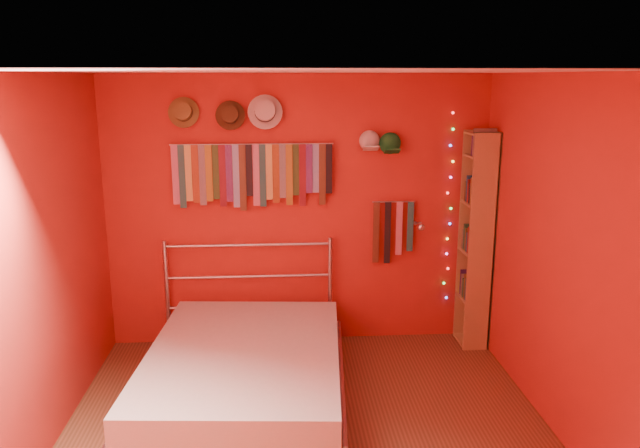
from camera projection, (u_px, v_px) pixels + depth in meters
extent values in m
plane|color=brown|center=(308.00, 440.00, 4.34)|extent=(3.50, 3.50, 0.00)
cube|color=#A4211A|center=(298.00, 212.00, 5.75)|extent=(3.50, 0.02, 2.50)
cube|color=#A4211A|center=(569.00, 264.00, 4.17)|extent=(0.02, 3.50, 2.50)
cube|color=#A4211A|center=(31.00, 275.00, 3.93)|extent=(0.02, 3.50, 2.50)
cube|color=white|center=(307.00, 71.00, 3.76)|extent=(3.50, 3.50, 0.02)
cylinder|color=#B9B9BE|center=(252.00, 144.00, 5.53)|extent=(1.45, 0.01, 0.01)
cube|color=#B75B91|center=(175.00, 175.00, 5.53)|extent=(0.06, 0.01, 0.53)
cube|color=#1A5D54|center=(182.00, 177.00, 5.54)|extent=(0.06, 0.01, 0.57)
cube|color=#C7C14F|center=(189.00, 173.00, 5.53)|extent=(0.06, 0.01, 0.50)
cube|color=maroon|center=(196.00, 174.00, 5.54)|extent=(0.06, 0.01, 0.52)
cube|color=navy|center=(202.00, 175.00, 5.54)|extent=(0.06, 0.01, 0.54)
cube|color=olive|center=(209.00, 173.00, 5.54)|extent=(0.06, 0.01, 0.51)
cube|color=#245020|center=(216.00, 172.00, 5.55)|extent=(0.06, 0.01, 0.49)
cube|color=maroon|center=(223.00, 176.00, 5.56)|extent=(0.06, 0.01, 0.56)
cube|color=#3A175D|center=(229.00, 173.00, 5.55)|extent=(0.06, 0.01, 0.51)
cube|color=#7A99DA|center=(236.00, 176.00, 5.57)|extent=(0.06, 0.01, 0.57)
cube|color=#492C18|center=(243.00, 178.00, 5.57)|extent=(0.06, 0.01, 0.60)
cube|color=black|center=(249.00, 171.00, 5.56)|extent=(0.06, 0.01, 0.46)
cube|color=#BD5E80|center=(256.00, 175.00, 5.58)|extent=(0.06, 0.01, 0.56)
cube|color=#175249|center=(263.00, 176.00, 5.58)|extent=(0.06, 0.01, 0.56)
cube|color=#C0B84C|center=(269.00, 172.00, 5.57)|extent=(0.06, 0.01, 0.50)
cube|color=brown|center=(276.00, 174.00, 5.59)|extent=(0.06, 0.01, 0.53)
cube|color=navy|center=(283.00, 171.00, 5.59)|extent=(0.06, 0.01, 0.49)
cube|color=olive|center=(289.00, 175.00, 5.59)|extent=(0.06, 0.01, 0.55)
cube|color=#24481C|center=(296.00, 170.00, 5.60)|extent=(0.06, 0.01, 0.46)
cube|color=maroon|center=(303.00, 175.00, 5.61)|extent=(0.06, 0.01, 0.56)
cube|color=#3C1965|center=(309.00, 169.00, 5.59)|extent=(0.06, 0.01, 0.44)
cube|color=#7A92D9|center=(316.00, 168.00, 5.61)|extent=(0.06, 0.01, 0.44)
cube|color=#472D17|center=(322.00, 175.00, 5.62)|extent=(0.06, 0.01, 0.55)
cube|color=black|center=(329.00, 169.00, 5.60)|extent=(0.06, 0.01, 0.45)
cylinder|color=#B9B9BE|center=(394.00, 202.00, 5.74)|extent=(0.40, 0.01, 0.01)
cube|color=#442116|center=(376.00, 233.00, 5.78)|extent=(0.06, 0.01, 0.58)
cube|color=black|center=(387.00, 233.00, 5.79)|extent=(0.06, 0.01, 0.59)
cube|color=#B3597E|center=(399.00, 229.00, 5.78)|extent=(0.06, 0.01, 0.50)
cube|color=#1B5F5C|center=(410.00, 227.00, 5.79)|extent=(0.06, 0.01, 0.47)
cylinder|color=olive|center=(184.00, 112.00, 5.41)|extent=(0.27, 0.07, 0.27)
cylinder|color=olive|center=(183.00, 111.00, 5.36)|extent=(0.16, 0.13, 0.18)
cylinder|color=#332314|center=(183.00, 112.00, 5.39)|extent=(0.16, 0.05, 0.16)
cylinder|color=#49321A|center=(230.00, 115.00, 5.45)|extent=(0.26, 0.06, 0.26)
cylinder|color=#49321A|center=(230.00, 115.00, 5.40)|extent=(0.15, 0.13, 0.17)
cylinder|color=black|center=(230.00, 115.00, 5.42)|extent=(0.16, 0.05, 0.16)
cylinder|color=beige|center=(265.00, 112.00, 5.46)|extent=(0.31, 0.08, 0.30)
cylinder|color=beige|center=(265.00, 111.00, 5.41)|extent=(0.18, 0.15, 0.20)
cylinder|color=black|center=(265.00, 111.00, 5.43)|extent=(0.19, 0.06, 0.19)
ellipsoid|color=silver|center=(369.00, 141.00, 5.59)|extent=(0.18, 0.14, 0.18)
cube|color=silver|center=(371.00, 148.00, 5.50)|extent=(0.13, 0.10, 0.05)
ellipsoid|color=#1A752B|center=(390.00, 143.00, 5.61)|extent=(0.19, 0.14, 0.19)
cube|color=#1A752B|center=(392.00, 151.00, 5.51)|extent=(0.14, 0.10, 0.06)
sphere|color=#FF3333|center=(453.00, 113.00, 5.59)|extent=(0.02, 0.02, 0.02)
sphere|color=#33FF4C|center=(453.00, 129.00, 5.63)|extent=(0.02, 0.02, 0.02)
sphere|color=#4C66FF|center=(450.00, 145.00, 5.66)|extent=(0.02, 0.02, 0.02)
sphere|color=yellow|center=(453.00, 161.00, 5.70)|extent=(0.02, 0.02, 0.02)
sphere|color=#FF4CCC|center=(451.00, 177.00, 5.73)|extent=(0.02, 0.02, 0.02)
sphere|color=#FF3333|center=(448.00, 193.00, 5.76)|extent=(0.02, 0.02, 0.02)
sphere|color=#33FF4C|center=(451.00, 208.00, 5.80)|extent=(0.02, 0.02, 0.02)
sphere|color=#4C66FF|center=(450.00, 224.00, 5.83)|extent=(0.02, 0.02, 0.02)
sphere|color=yellow|center=(447.00, 239.00, 5.87)|extent=(0.02, 0.02, 0.02)
sphere|color=#FF4CCC|center=(447.00, 254.00, 5.90)|extent=(0.02, 0.02, 0.02)
sphere|color=#FF3333|center=(448.00, 269.00, 5.94)|extent=(0.02, 0.02, 0.02)
sphere|color=#33FF4C|center=(444.00, 283.00, 5.97)|extent=(0.02, 0.02, 0.02)
sphere|color=#4C66FF|center=(446.00, 298.00, 6.00)|extent=(0.02, 0.02, 0.02)
cylinder|color=#B9B9BE|center=(415.00, 223.00, 5.83)|extent=(0.03, 0.03, 0.03)
cylinder|color=#B9B9BE|center=(418.00, 223.00, 5.71)|extent=(0.01, 0.24, 0.08)
sphere|color=white|center=(421.00, 227.00, 5.59)|extent=(0.07, 0.07, 0.07)
cube|color=#A17F48|center=(482.00, 246.00, 5.55)|extent=(0.24, 0.02, 2.00)
cube|color=#A17F48|center=(471.00, 237.00, 5.86)|extent=(0.24, 0.02, 2.00)
cube|color=#A17F48|center=(488.00, 241.00, 5.71)|extent=(0.02, 0.34, 2.00)
cube|color=#A17F48|center=(470.00, 341.00, 5.93)|extent=(0.24, 0.32, 0.02)
cube|color=#A17F48|center=(473.00, 298.00, 5.83)|extent=(0.24, 0.32, 0.02)
cube|color=#A17F48|center=(475.00, 252.00, 5.73)|extent=(0.24, 0.32, 0.02)
cube|color=#A17F48|center=(478.00, 204.00, 5.62)|extent=(0.24, 0.32, 0.02)
cube|color=#A17F48|center=(481.00, 156.00, 5.52)|extent=(0.24, 0.32, 0.02)
cube|color=#A17F48|center=(483.00, 133.00, 5.47)|extent=(0.24, 0.32, 0.02)
cylinder|color=#B9B9BE|center=(167.00, 294.00, 5.74)|extent=(0.04, 0.04, 1.02)
cylinder|color=#B9B9BE|center=(330.00, 291.00, 5.84)|extent=(0.04, 0.04, 1.02)
cylinder|color=#B9B9BE|center=(250.00, 306.00, 5.82)|extent=(1.51, 0.03, 0.03)
cylinder|color=#B9B9BE|center=(249.00, 276.00, 5.76)|extent=(1.51, 0.03, 0.03)
cylinder|color=#B9B9BE|center=(248.00, 245.00, 5.69)|extent=(1.51, 0.03, 0.03)
cube|color=beige|center=(245.00, 373.00, 4.82)|extent=(1.60, 2.15, 0.41)
cylinder|color=#B9B9BE|center=(146.00, 379.00, 4.77)|extent=(0.19, 2.04, 0.03)
cylinder|color=#B9B9BE|center=(341.00, 373.00, 4.87)|extent=(0.19, 2.04, 0.03)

